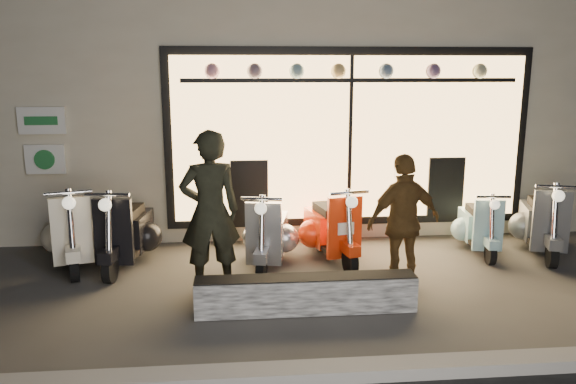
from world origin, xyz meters
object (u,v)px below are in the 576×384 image
at_px(man, 210,212).
at_px(woman, 404,222).
at_px(graffiti_barrier, 306,294).
at_px(scooter_silver, 269,233).
at_px(scooter_red, 329,228).

height_order(man, woman, man).
xyz_separation_m(graffiti_barrier, woman, (1.23, 0.63, 0.60)).
bearing_deg(man, graffiti_barrier, 134.44).
xyz_separation_m(scooter_silver, man, (-0.73, -0.90, 0.55)).
bearing_deg(scooter_silver, man, -118.11).
height_order(graffiti_barrier, scooter_silver, scooter_silver).
distance_m(man, woman, 2.27).
height_order(scooter_red, woman, woman).
relative_size(scooter_red, woman, 0.90).
height_order(scooter_silver, man, man).
bearing_deg(scooter_red, scooter_silver, 179.98).
height_order(graffiti_barrier, scooter_red, scooter_red).
relative_size(graffiti_barrier, scooter_red, 1.64).
bearing_deg(man, scooter_red, -155.86).
bearing_deg(man, woman, 167.31).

